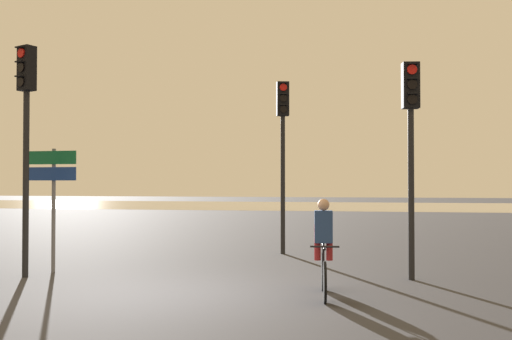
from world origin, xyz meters
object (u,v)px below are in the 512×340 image
object	(u,v)px
cyclist	(324,247)
traffic_light_center	(283,134)
traffic_light_near_left	(26,117)
traffic_light_near_right	(411,128)
direction_sign_post	(53,187)

from	to	relation	value
cyclist	traffic_light_center	bearing A→B (deg)	-80.79
traffic_light_near_left	traffic_light_near_right	bearing A→B (deg)	-150.63
traffic_light_near_right	traffic_light_center	size ratio (longest dim) A/B	0.93
traffic_light_near_left	direction_sign_post	size ratio (longest dim) A/B	1.78
traffic_light_center	cyclist	bearing A→B (deg)	90.17
traffic_light_near_left	traffic_light_center	distance (m)	6.46
traffic_light_near_left	cyclist	world-z (taller)	traffic_light_near_left
traffic_light_center	direction_sign_post	xyz separation A→B (m)	(-4.38, -3.90, -1.36)
direction_sign_post	cyclist	xyz separation A→B (m)	(5.73, -1.47, -0.97)
traffic_light_near_left	direction_sign_post	xyz separation A→B (m)	(0.25, 0.61, -1.41)
traffic_light_near_left	traffic_light_near_right	distance (m)	7.65
traffic_light_near_right	traffic_light_near_left	bearing A→B (deg)	-0.38
traffic_light_near_left	traffic_light_center	world-z (taller)	traffic_light_near_left
traffic_light_center	direction_sign_post	distance (m)	6.02
traffic_light_near_right	direction_sign_post	bearing A→B (deg)	-4.83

